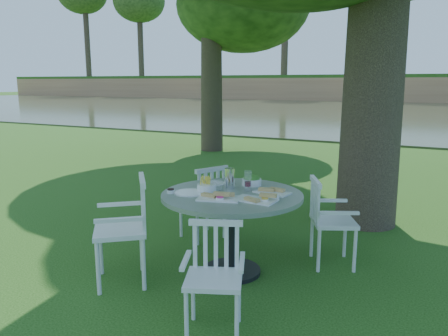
{
  "coord_description": "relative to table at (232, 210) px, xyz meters",
  "views": [
    {
      "loc": [
        2.23,
        -4.23,
        1.83
      ],
      "look_at": [
        0.0,
        0.2,
        0.85
      ],
      "focal_mm": 35.0,
      "sensor_mm": 36.0,
      "label": 1
    }
  ],
  "objects": [
    {
      "name": "table",
      "position": [
        0.0,
        0.0,
        0.0
      ],
      "size": [
        1.33,
        1.33,
        0.8
      ],
      "color": "black",
      "rests_on": "ground"
    },
    {
      "name": "chair_nw",
      "position": [
        -0.66,
        0.7,
        -0.12
      ],
      "size": [
        0.56,
        0.58,
        0.88
      ],
      "rotation": [
        0.0,
        0.0,
        -2.01
      ],
      "color": "silver",
      "rests_on": "ground"
    },
    {
      "name": "chair_ne",
      "position": [
        0.74,
        0.61,
        -0.12
      ],
      "size": [
        0.57,
        0.58,
        0.88
      ],
      "rotation": [
        0.0,
        0.0,
        -4.27
      ],
      "color": "silver",
      "rests_on": "ground"
    },
    {
      "name": "ground",
      "position": [
        -0.5,
        0.63,
        -0.64
      ],
      "size": [
        140.0,
        140.0,
        0.0
      ],
      "primitive_type": "plane",
      "color": "#143D0C",
      "rests_on": "ground"
    },
    {
      "name": "chair_sw",
      "position": [
        -0.75,
        -0.57,
        -0.06
      ],
      "size": [
        0.67,
        0.68,
        0.98
      ],
      "rotation": [
        0.0,
        0.0,
        -0.88
      ],
      "color": "silver",
      "rests_on": "ground"
    },
    {
      "name": "tableware",
      "position": [
        -0.05,
        0.07,
        0.2
      ],
      "size": [
        1.08,
        0.89,
        0.2
      ],
      "color": "white",
      "rests_on": "table"
    },
    {
      "name": "far_bank",
      "position": [
        -0.23,
        41.75,
        6.61
      ],
      "size": [
        100.0,
        18.0,
        15.2
      ],
      "color": "#A2714B",
      "rests_on": "ground"
    },
    {
      "name": "chair_se",
      "position": [
        0.3,
        -0.92,
        -0.16
      ],
      "size": [
        0.52,
        0.51,
        0.81
      ],
      "rotation": [
        0.0,
        0.0,
        0.39
      ],
      "color": "silver",
      "rests_on": "ground"
    },
    {
      "name": "river",
      "position": [
        -0.5,
        23.63,
        -0.64
      ],
      "size": [
        100.0,
        28.0,
        0.12
      ],
      "primitive_type": "cube",
      "color": "#323A22",
      "rests_on": "ground"
    }
  ]
}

